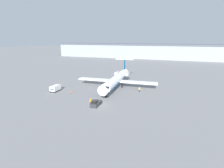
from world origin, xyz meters
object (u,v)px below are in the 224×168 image
worker_near_tug (91,102)px  traffic_cone_left (71,92)px  airplane_main (116,79)px  pushback_tug (96,103)px  luggage_cart (55,88)px  worker_by_wing (140,89)px

worker_near_tug → traffic_cone_left: bearing=145.9°
airplane_main → pushback_tug: bearing=-89.0°
airplane_main → traffic_cone_left: 17.09m
airplane_main → luggage_cart: (-18.43, -11.52, -2.16)m
worker_near_tug → worker_by_wing: size_ratio=1.07×
airplane_main → luggage_cart: bearing=-148.0°
worker_by_wing → traffic_cone_left: worker_by_wing is taller
pushback_tug → luggage_cart: size_ratio=1.03×
luggage_cart → worker_near_tug: luggage_cart is taller
airplane_main → traffic_cone_left: (-12.14, -11.70, -2.80)m
worker_by_wing → traffic_cone_left: size_ratio=2.14×
pushback_tug → worker_near_tug: bearing=179.5°
luggage_cart → traffic_cone_left: luggage_cart is taller
luggage_cart → worker_by_wing: bearing=17.7°
worker_near_tug → traffic_cone_left: (-10.87, 7.35, -0.60)m
worker_near_tug → airplane_main: bearing=86.2°
airplane_main → worker_by_wing: 9.85m
pushback_tug → traffic_cone_left: size_ratio=4.83×
worker_near_tug → traffic_cone_left: worker_near_tug is taller
luggage_cart → worker_by_wing: (27.63, 8.80, -0.11)m
luggage_cart → worker_near_tug: bearing=-23.7°
pushback_tug → worker_by_wing: 18.60m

